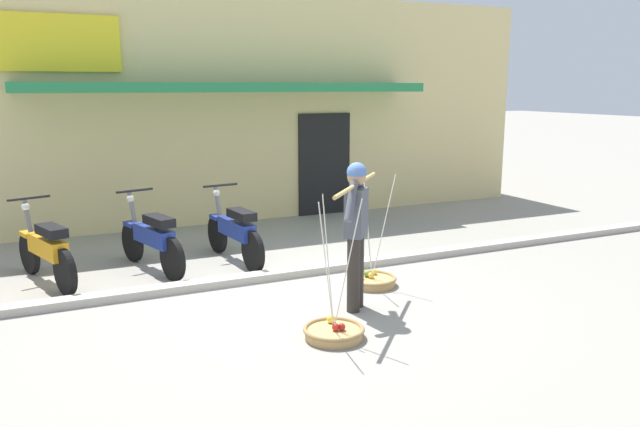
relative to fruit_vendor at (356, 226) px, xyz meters
name	(u,v)px	position (x,y,z in m)	size (l,w,h in m)	color
ground_plane	(296,294)	(-0.41, 0.78, -0.98)	(90.00, 90.00, 0.00)	gray
sidewalk_curb	(276,275)	(-0.41, 1.48, -0.93)	(20.00, 0.24, 0.10)	#AEA89C
fruit_vendor	(356,226)	(0.00, 0.00, 0.00)	(1.24, 1.37, 1.70)	#2D2823
fruit_basket_left_side	(334,331)	(-0.60, -0.67, -0.90)	(0.63, 0.63, 1.45)	tan
fruit_basket_right_side	(372,280)	(0.60, 0.67, -0.90)	(0.63, 0.63, 1.45)	tan
motorcycle_nearest_shop	(46,250)	(-3.16, 2.49, -0.53)	(0.72, 1.76, 1.09)	black
motorcycle_second_in_row	(152,239)	(-1.82, 2.53, -0.53)	(0.66, 1.78, 1.09)	black
motorcycle_third_in_row	(235,232)	(-0.65, 2.46, -0.53)	(0.54, 1.82, 1.09)	black
storefront_building	(194,106)	(0.09, 7.62, 1.12)	(13.00, 6.00, 4.20)	#DBC684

